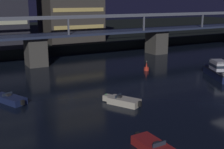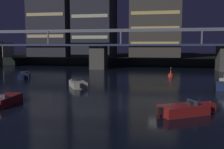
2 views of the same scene
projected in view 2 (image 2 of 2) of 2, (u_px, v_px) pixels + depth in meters
The scene contains 11 objects.
ground_plane at pixel (161, 100), 25.93m from camera, with size 400.00×400.00×0.00m, color black.
far_riverbank at pixel (159, 57), 105.49m from camera, with size 240.00×80.00×2.20m, color black.
river_bridge at pixel (160, 51), 58.21m from camera, with size 93.42×6.40×9.38m.
tower_west_low at pixel (50, 5), 76.03m from camera, with size 12.23×8.68×31.66m.
tower_west_tall at pixel (95, 8), 74.61m from camera, with size 11.08×13.35×29.42m.
tower_central at pixel (155, 22), 72.56m from camera, with size 13.91×12.12×20.85m.
speedboat_near_center at pixel (186, 109), 20.29m from camera, with size 4.86×3.63×1.16m.
speedboat_near_right at pixel (24, 76), 43.21m from camera, with size 3.28×5.00×1.16m.
speedboat_mid_center at pixel (3, 101), 23.53m from camera, with size 1.95×5.21×1.16m.
speedboat_mid_right at pixel (78, 84), 33.98m from camera, with size 3.58×4.88×1.16m.
channel_buoy at pixel (171, 74), 44.70m from camera, with size 0.90×0.90×1.76m.
Camera 2 is at (-0.43, -25.97, 5.50)m, focal length 40.24 mm.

